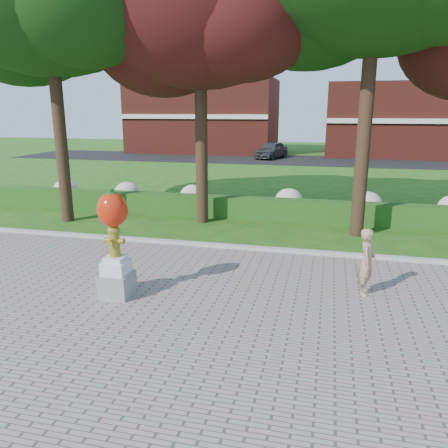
# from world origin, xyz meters

# --- Properties ---
(ground) EXTENTS (100.00, 100.00, 0.00)m
(ground) POSITION_xyz_m (0.00, 0.00, 0.00)
(ground) COLOR #1D5615
(ground) RESTS_ON ground
(walkway) EXTENTS (40.00, 14.00, 0.04)m
(walkway) POSITION_xyz_m (0.00, -4.00, 0.02)
(walkway) COLOR gray
(walkway) RESTS_ON ground
(curb) EXTENTS (40.00, 0.18, 0.15)m
(curb) POSITION_xyz_m (0.00, 3.00, 0.07)
(curb) COLOR #ADADA5
(curb) RESTS_ON ground
(lawn_hedge) EXTENTS (24.00, 0.70, 0.80)m
(lawn_hedge) POSITION_xyz_m (0.00, 7.00, 0.40)
(lawn_hedge) COLOR #1C4C15
(lawn_hedge) RESTS_ON ground
(hydrangea_row) EXTENTS (20.10, 1.10, 0.99)m
(hydrangea_row) POSITION_xyz_m (0.57, 8.00, 0.55)
(hydrangea_row) COLOR #B9B88D
(hydrangea_row) RESTS_ON ground
(street) EXTENTS (50.00, 8.00, 0.02)m
(street) POSITION_xyz_m (0.00, 28.00, 0.01)
(street) COLOR black
(street) RESTS_ON ground
(building_left) EXTENTS (14.00, 8.00, 7.00)m
(building_left) POSITION_xyz_m (-10.00, 34.00, 3.50)
(building_left) COLOR maroon
(building_left) RESTS_ON ground
(building_right) EXTENTS (12.00, 8.00, 6.40)m
(building_right) POSITION_xyz_m (8.00, 34.00, 3.20)
(building_right) COLOR maroon
(building_right) RESTS_ON ground
(tree_mid_left) EXTENTS (8.25, 7.04, 10.69)m
(tree_mid_left) POSITION_xyz_m (-2.10, 6.08, 7.30)
(tree_mid_left) COLOR black
(tree_mid_left) RESTS_ON ground
(hydrant_sculpture) EXTENTS (0.70, 0.65, 2.40)m
(hydrant_sculpture) POSITION_xyz_m (-1.92, -0.97, 1.31)
(hydrant_sculpture) COLOR gray
(hydrant_sculpture) RESTS_ON walkway
(woman) EXTENTS (0.45, 0.61, 1.51)m
(woman) POSITION_xyz_m (3.43, 0.45, 0.79)
(woman) COLOR tan
(woman) RESTS_ON walkway
(parked_car) EXTENTS (2.86, 4.54, 1.44)m
(parked_car) POSITION_xyz_m (-2.49, 28.82, 0.74)
(parked_car) COLOR #393C40
(parked_car) RESTS_ON street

